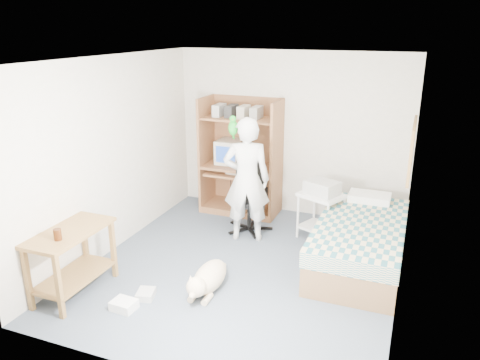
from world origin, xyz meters
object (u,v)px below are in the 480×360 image
(computer_hutch, at_px, (242,161))
(printer_cart, at_px, (321,209))
(dog, at_px, (208,278))
(side_desk, at_px, (72,252))
(bed, at_px, (360,242))
(office_chair, at_px, (249,205))
(person, at_px, (247,180))

(computer_hutch, distance_m, printer_cart, 1.56)
(computer_hutch, height_order, dog, computer_hutch)
(side_desk, bearing_deg, bed, 32.50)
(computer_hutch, height_order, office_chair, computer_hutch)
(person, height_order, dog, person)
(side_desk, relative_size, printer_cart, 1.46)
(bed, relative_size, office_chair, 1.95)
(bed, relative_size, person, 1.18)
(computer_hutch, xyz_separation_m, office_chair, (0.37, -0.64, -0.45))
(side_desk, distance_m, dog, 1.51)
(dog, relative_size, printer_cart, 1.39)
(bed, height_order, office_chair, office_chair)
(computer_hutch, xyz_separation_m, person, (0.44, -0.94, 0.04))
(bed, distance_m, printer_cart, 0.82)
(side_desk, distance_m, office_chair, 2.60)
(computer_hutch, relative_size, office_chair, 1.74)
(office_chair, xyz_separation_m, person, (0.07, -0.30, 0.49))
(computer_hutch, relative_size, printer_cart, 2.62)
(dog, bearing_deg, printer_cart, 62.26)
(side_desk, height_order, office_chair, office_chair)
(bed, bearing_deg, person, 173.53)
(bed, bearing_deg, printer_cart, 138.68)
(computer_hutch, relative_size, side_desk, 1.80)
(bed, xyz_separation_m, side_desk, (-2.85, -1.82, 0.21))
(computer_hutch, xyz_separation_m, side_desk, (-0.85, -2.94, -0.33))
(side_desk, xyz_separation_m, person, (1.29, 1.99, 0.37))
(bed, relative_size, side_desk, 2.02)
(computer_hutch, relative_size, dog, 1.88)
(person, bearing_deg, office_chair, -95.28)
(computer_hutch, xyz_separation_m, printer_cart, (1.39, -0.59, -0.38))
(office_chair, distance_m, printer_cart, 1.03)
(bed, xyz_separation_m, office_chair, (-1.63, 0.48, 0.08))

